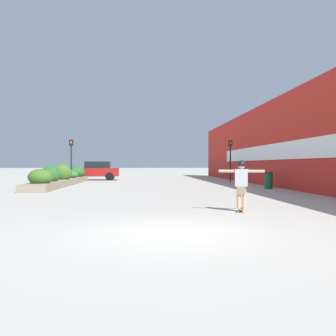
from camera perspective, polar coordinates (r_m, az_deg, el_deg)
The scene contains 10 objects.
ground_plane at distance 7.62m, azimuth 0.60°, elevation -9.93°, with size 300.00×300.00×0.00m, color #ADA89E.
building_wall_right at distance 26.71m, azimuth 14.38°, elevation 3.38°, with size 0.67×40.66×5.46m.
planter_box at distance 26.18m, azimuth -15.79°, elevation -1.49°, with size 1.41×13.77×1.40m.
skateboard at distance 11.24m, azimuth 11.11°, elevation -6.19°, with size 0.35×0.65×0.10m.
skateboarder at distance 11.17m, azimuth 11.12°, elevation -1.68°, with size 1.29×0.45×1.42m.
trash_bin at distance 22.15m, azimuth 15.08°, elevation -1.85°, with size 0.48×0.48×0.94m.
car_leftmost at distance 39.74m, azimuth 22.22°, elevation -0.33°, with size 3.91×2.04×1.54m.
car_center_left at distance 33.91m, azimuth -10.82°, elevation -0.37°, with size 3.99×1.88×1.65m.
traffic_light_left at distance 30.23m, azimuth -14.54°, elevation 2.22°, with size 0.28×0.30×3.34m.
traffic_light_right at distance 29.88m, azimuth 9.49°, elevation 2.21°, with size 0.28×0.30×3.31m.
Camera 1 is at (-0.57, -7.47, 1.38)m, focal length 40.00 mm.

